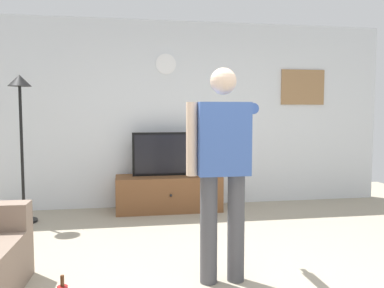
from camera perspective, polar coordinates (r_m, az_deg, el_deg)
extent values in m
cube|color=silver|center=(5.93, -2.43, 4.24)|extent=(6.40, 0.10, 2.70)
cube|color=brown|center=(5.68, -3.35, -7.00)|extent=(1.46, 0.53, 0.49)
sphere|color=black|center=(5.40, -3.03, -7.33)|extent=(0.04, 0.04, 0.04)
cube|color=black|center=(5.64, -3.44, -1.41)|extent=(1.00, 0.06, 0.61)
cube|color=black|center=(5.61, -3.40, -1.45)|extent=(0.94, 0.01, 0.55)
cylinder|color=white|center=(5.89, -3.75, 11.31)|extent=(0.29, 0.03, 0.29)
cube|color=#997047|center=(6.44, 15.48, 7.81)|extent=(0.69, 0.04, 0.53)
cylinder|color=black|center=(5.54, -22.80, -10.09)|extent=(0.32, 0.32, 0.03)
cylinder|color=black|center=(5.40, -23.08, -1.31)|extent=(0.04, 0.04, 1.67)
cone|color=black|center=(5.39, -23.39, 8.32)|extent=(0.28, 0.28, 0.14)
cylinder|color=#4C4C51|center=(3.30, 2.39, -12.04)|extent=(0.14, 0.14, 0.88)
cylinder|color=#4C4C51|center=(3.35, 6.29, -11.80)|extent=(0.14, 0.14, 0.88)
cube|color=#3F60AD|center=(3.20, 4.44, 0.76)|extent=(0.41, 0.22, 0.58)
sphere|color=beige|center=(3.20, 4.49, 8.92)|extent=(0.21, 0.21, 0.21)
cylinder|color=beige|center=(3.14, -0.03, 0.71)|extent=(0.09, 0.09, 0.58)
cylinder|color=#3F60AD|center=(3.54, 7.30, 5.00)|extent=(0.09, 0.58, 0.09)
cube|color=white|center=(3.84, 5.91, 4.98)|extent=(0.04, 0.12, 0.04)
cylinder|color=#4C2814|center=(2.78, -18.01, -18.07)|extent=(0.02, 0.02, 0.07)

